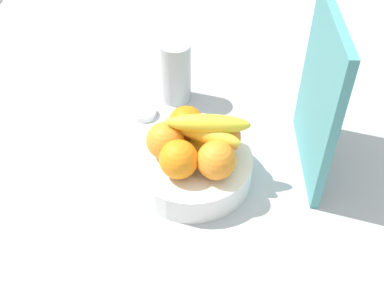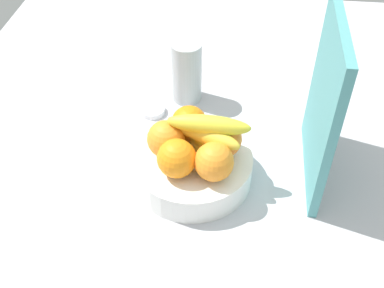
{
  "view_description": "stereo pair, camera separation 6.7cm",
  "coord_description": "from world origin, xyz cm",
  "px_view_note": "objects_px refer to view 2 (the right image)",
  "views": [
    {
      "loc": [
        71.2,
        -0.88,
        76.48
      ],
      "look_at": [
        0.26,
        -2.06,
        10.24
      ],
      "focal_mm": 44.23,
      "sensor_mm": 36.0,
      "label": 1
    },
    {
      "loc": [
        70.77,
        5.8,
        76.48
      ],
      "look_at": [
        0.26,
        -2.06,
        10.24
      ],
      "focal_mm": 44.23,
      "sensor_mm": 36.0,
      "label": 2
    }
  ],
  "objects_px": {
    "cutting_board": "(323,105)",
    "thermos_tumbler": "(187,72)",
    "orange_back_right": "(166,139)",
    "orange_front_right": "(214,162)",
    "jar_lid": "(152,110)",
    "orange_front_left": "(177,158)",
    "fruit_bowl": "(192,168)",
    "orange_center": "(223,139)",
    "banana_bunch": "(204,135)",
    "orange_back_left": "(189,124)"
  },
  "relations": [
    {
      "from": "fruit_bowl",
      "to": "orange_back_right",
      "type": "distance_m",
      "value": 0.09
    },
    {
      "from": "cutting_board",
      "to": "thermos_tumbler",
      "type": "bearing_deg",
      "value": -126.22
    },
    {
      "from": "orange_front_right",
      "to": "orange_back_right",
      "type": "height_order",
      "value": "same"
    },
    {
      "from": "fruit_bowl",
      "to": "banana_bunch",
      "type": "bearing_deg",
      "value": 123.61
    },
    {
      "from": "orange_front_left",
      "to": "orange_back_right",
      "type": "height_order",
      "value": "same"
    },
    {
      "from": "orange_center",
      "to": "orange_back_left",
      "type": "distance_m",
      "value": 0.09
    },
    {
      "from": "orange_front_right",
      "to": "jar_lid",
      "type": "distance_m",
      "value": 0.33
    },
    {
      "from": "banana_bunch",
      "to": "jar_lid",
      "type": "xyz_separation_m",
      "value": [
        -0.2,
        -0.15,
        -0.11
      ]
    },
    {
      "from": "orange_front_left",
      "to": "orange_center",
      "type": "relative_size",
      "value": 1.0
    },
    {
      "from": "orange_front_left",
      "to": "orange_back_right",
      "type": "bearing_deg",
      "value": -151.15
    },
    {
      "from": "fruit_bowl",
      "to": "jar_lid",
      "type": "relative_size",
      "value": 4.1
    },
    {
      "from": "orange_center",
      "to": "cutting_board",
      "type": "bearing_deg",
      "value": 100.45
    },
    {
      "from": "cutting_board",
      "to": "orange_front_left",
      "type": "bearing_deg",
      "value": -68.92
    },
    {
      "from": "cutting_board",
      "to": "jar_lid",
      "type": "xyz_separation_m",
      "value": [
        -0.16,
        -0.38,
        -0.17
      ]
    },
    {
      "from": "orange_back_left",
      "to": "cutting_board",
      "type": "relative_size",
      "value": 0.22
    },
    {
      "from": "orange_center",
      "to": "banana_bunch",
      "type": "xyz_separation_m",
      "value": [
        0.01,
        -0.04,
        0.01
      ]
    },
    {
      "from": "thermos_tumbler",
      "to": "jar_lid",
      "type": "relative_size",
      "value": 2.58
    },
    {
      "from": "orange_front_left",
      "to": "orange_back_left",
      "type": "bearing_deg",
      "value": 173.44
    },
    {
      "from": "orange_back_left",
      "to": "orange_front_left",
      "type": "bearing_deg",
      "value": -6.56
    },
    {
      "from": "orange_back_right",
      "to": "thermos_tumbler",
      "type": "distance_m",
      "value": 0.28
    },
    {
      "from": "orange_front_right",
      "to": "orange_back_left",
      "type": "bearing_deg",
      "value": -150.23
    },
    {
      "from": "jar_lid",
      "to": "banana_bunch",
      "type": "bearing_deg",
      "value": 36.75
    },
    {
      "from": "orange_back_right",
      "to": "thermos_tumbler",
      "type": "height_order",
      "value": "thermos_tumbler"
    },
    {
      "from": "orange_front_right",
      "to": "orange_back_right",
      "type": "distance_m",
      "value": 0.12
    },
    {
      "from": "fruit_bowl",
      "to": "orange_front_right",
      "type": "relative_size",
      "value": 3.23
    },
    {
      "from": "orange_front_left",
      "to": "cutting_board",
      "type": "height_order",
      "value": "cutting_board"
    },
    {
      "from": "cutting_board",
      "to": "thermos_tumbler",
      "type": "distance_m",
      "value": 0.39
    },
    {
      "from": "banana_bunch",
      "to": "thermos_tumbler",
      "type": "xyz_separation_m",
      "value": [
        -0.27,
        -0.07,
        -0.03
      ]
    },
    {
      "from": "orange_back_right",
      "to": "jar_lid",
      "type": "bearing_deg",
      "value": -161.27
    },
    {
      "from": "orange_front_left",
      "to": "banana_bunch",
      "type": "distance_m",
      "value": 0.08
    },
    {
      "from": "orange_front_left",
      "to": "orange_back_right",
      "type": "relative_size",
      "value": 1.0
    },
    {
      "from": "fruit_bowl",
      "to": "jar_lid",
      "type": "bearing_deg",
      "value": -149.73
    },
    {
      "from": "orange_center",
      "to": "thermos_tumbler",
      "type": "distance_m",
      "value": 0.29
    },
    {
      "from": "orange_back_left",
      "to": "orange_center",
      "type": "bearing_deg",
      "value": 61.92
    },
    {
      "from": "orange_front_right",
      "to": "fruit_bowl",
      "type": "bearing_deg",
      "value": -133.33
    },
    {
      "from": "fruit_bowl",
      "to": "orange_front_left",
      "type": "height_order",
      "value": "orange_front_left"
    },
    {
      "from": "orange_back_left",
      "to": "orange_back_right",
      "type": "relative_size",
      "value": 1.0
    },
    {
      "from": "banana_bunch",
      "to": "jar_lid",
      "type": "distance_m",
      "value": 0.27
    },
    {
      "from": "orange_front_left",
      "to": "jar_lid",
      "type": "bearing_deg",
      "value": -159.03
    },
    {
      "from": "thermos_tumbler",
      "to": "jar_lid",
      "type": "bearing_deg",
      "value": -47.6
    },
    {
      "from": "orange_back_left",
      "to": "jar_lid",
      "type": "bearing_deg",
      "value": -143.61
    },
    {
      "from": "thermos_tumbler",
      "to": "orange_front_right",
      "type": "bearing_deg",
      "value": 15.87
    },
    {
      "from": "fruit_bowl",
      "to": "orange_center",
      "type": "xyz_separation_m",
      "value": [
        -0.02,
        0.06,
        0.07
      ]
    },
    {
      "from": "orange_center",
      "to": "jar_lid",
      "type": "distance_m",
      "value": 0.29
    },
    {
      "from": "orange_front_left",
      "to": "jar_lid",
      "type": "xyz_separation_m",
      "value": [
        -0.26,
        -0.1,
        -0.1
      ]
    },
    {
      "from": "orange_front_left",
      "to": "orange_center",
      "type": "bearing_deg",
      "value": 127.57
    },
    {
      "from": "banana_bunch",
      "to": "orange_front_right",
      "type": "bearing_deg",
      "value": 22.54
    },
    {
      "from": "orange_front_right",
      "to": "orange_back_left",
      "type": "relative_size",
      "value": 1.0
    },
    {
      "from": "cutting_board",
      "to": "fruit_bowl",
      "type": "bearing_deg",
      "value": -76.28
    },
    {
      "from": "fruit_bowl",
      "to": "banana_bunch",
      "type": "relative_size",
      "value": 1.42
    }
  ]
}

